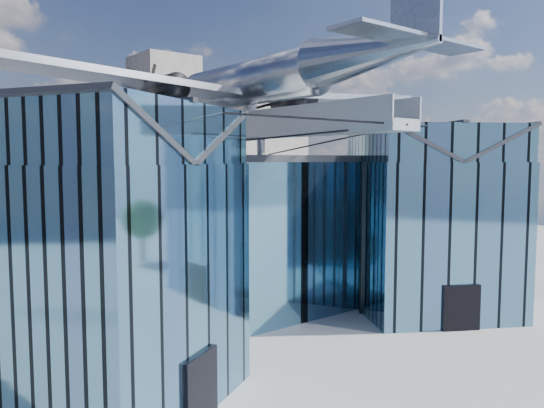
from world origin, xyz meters
TOP-DOWN VIEW (x-y plane):
  - ground_plane at (0.00, 0.00)m, footprint 120.00×120.00m
  - museum at (0.00, 5.82)m, footprint 32.88×24.50m
  - bg_towers at (1.45, 50.49)m, footprint 77.00×24.50m
  - tree_side_e at (29.40, 4.47)m, footprint 4.04×4.04m

SIDE VIEW (x-z plane):
  - ground_plane at x=0.00m, z-range 0.00..0.00m
  - tree_side_e at x=29.40m, z-range 1.08..7.18m
  - museum at x=0.00m, z-range -3.26..14.34m
  - bg_towers at x=1.45m, z-range -2.99..23.01m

